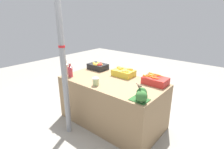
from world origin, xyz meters
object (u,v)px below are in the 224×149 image
object	(u,v)px
orange_crate	(124,72)
broccoli_pile	(141,95)
carrot_crate	(155,80)
juice_bottle_cloudy	(66,69)
juice_bottle_ruby	(70,71)
sparrow_bird	(139,86)
pickle_jar	(96,82)
support_pole	(62,50)
apple_crate	(98,66)

from	to	relation	value
orange_crate	broccoli_pile	bearing A→B (deg)	-40.80
carrot_crate	juice_bottle_cloudy	bearing A→B (deg)	-156.04
juice_bottle_cloudy	juice_bottle_ruby	distance (m)	0.11
juice_bottle_ruby	sparrow_bird	world-z (taller)	juice_bottle_ruby
juice_bottle_cloudy	pickle_jar	xyz separation A→B (m)	(0.70, 0.00, -0.06)
carrot_crate	juice_bottle_ruby	bearing A→B (deg)	-154.24
juice_bottle_ruby	pickle_jar	distance (m)	0.59
support_pole	pickle_jar	xyz separation A→B (m)	(0.30, 0.33, -0.48)
orange_crate	pickle_jar	size ratio (longest dim) A/B	3.12
carrot_crate	broccoli_pile	world-z (taller)	broccoli_pile
broccoli_pile	support_pole	bearing A→B (deg)	-163.41
apple_crate	pickle_jar	world-z (taller)	apple_crate
carrot_crate	pickle_jar	bearing A→B (deg)	-137.74
orange_crate	juice_bottle_ruby	size ratio (longest dim) A/B	1.47
orange_crate	juice_bottle_cloudy	size ratio (longest dim) A/B	1.28
juice_bottle_cloudy	pickle_jar	distance (m)	0.70
juice_bottle_cloudy	juice_bottle_ruby	size ratio (longest dim) A/B	1.15
apple_crate	juice_bottle_cloudy	world-z (taller)	juice_bottle_cloudy
broccoli_pile	pickle_jar	xyz separation A→B (m)	(-0.78, 0.00, -0.02)
juice_bottle_cloudy	pickle_jar	world-z (taller)	juice_bottle_cloudy
orange_crate	carrot_crate	distance (m)	0.59
support_pole	orange_crate	distance (m)	1.11
juice_bottle_cloudy	apple_crate	bearing A→B (deg)	73.54
apple_crate	sparrow_bird	world-z (taller)	sparrow_bird
carrot_crate	sparrow_bird	world-z (taller)	sparrow_bird
sparrow_bird	pickle_jar	bearing A→B (deg)	-147.38
orange_crate	pickle_jar	bearing A→B (deg)	-96.97
support_pole	juice_bottle_cloudy	world-z (taller)	support_pole
orange_crate	juice_bottle_ruby	distance (m)	0.90
apple_crate	support_pole	bearing A→B (deg)	-76.40
orange_crate	juice_bottle_ruby	xyz separation A→B (m)	(-0.67, -0.61, 0.04)
juice_bottle_ruby	juice_bottle_cloudy	bearing A→B (deg)	-180.00
broccoli_pile	sparrow_bird	xyz separation A→B (m)	(-0.03, -0.01, 0.11)
apple_crate	juice_bottle_cloudy	size ratio (longest dim) A/B	1.28
carrot_crate	juice_bottle_cloudy	xyz separation A→B (m)	(-1.36, -0.60, 0.06)
orange_crate	apple_crate	bearing A→B (deg)	-179.01
juice_bottle_cloudy	carrot_crate	bearing A→B (deg)	23.96
support_pole	pickle_jar	size ratio (longest dim) A/B	22.54
broccoli_pile	juice_bottle_ruby	bearing A→B (deg)	179.99
juice_bottle_ruby	apple_crate	bearing A→B (deg)	83.47
support_pole	broccoli_pile	bearing A→B (deg)	16.59
support_pole	juice_bottle_cloudy	distance (m)	0.66
support_pole	carrot_crate	size ratio (longest dim) A/B	7.23
carrot_crate	juice_bottle_cloudy	size ratio (longest dim) A/B	1.28
orange_crate	sparrow_bird	distance (m)	0.92
carrot_crate	juice_bottle_cloudy	world-z (taller)	juice_bottle_cloudy
apple_crate	pickle_jar	distance (m)	0.79
orange_crate	sparrow_bird	world-z (taller)	sparrow_bird
juice_bottle_ruby	pickle_jar	world-z (taller)	juice_bottle_ruby
support_pole	carrot_crate	xyz separation A→B (m)	(0.96, 0.93, -0.48)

